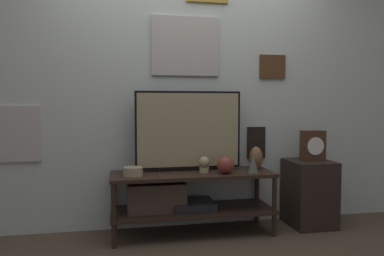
% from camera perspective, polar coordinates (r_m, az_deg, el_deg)
% --- Properties ---
extents(ground_plane, '(12.00, 12.00, 0.00)m').
position_cam_1_polar(ground_plane, '(3.14, 1.12, -17.40)').
color(ground_plane, '#4C3D2D').
extents(wall_back, '(6.40, 0.08, 2.70)m').
position_cam_1_polar(wall_back, '(3.48, -0.90, 7.37)').
color(wall_back, beige).
rests_on(wall_back, ground_plane).
extents(media_console, '(1.40, 0.47, 0.54)m').
position_cam_1_polar(media_console, '(3.27, -1.97, -10.27)').
color(media_console, black).
rests_on(media_console, ground_plane).
extents(television, '(0.94, 0.05, 0.70)m').
position_cam_1_polar(television, '(3.30, -0.54, -0.31)').
color(television, black).
rests_on(television, media_console).
extents(vase_urn_stoneware, '(0.12, 0.14, 0.21)m').
position_cam_1_polar(vase_urn_stoneware, '(3.44, 9.73, -4.51)').
color(vase_urn_stoneware, brown).
rests_on(vase_urn_stoneware, media_console).
extents(vase_round_glass, '(0.15, 0.15, 0.15)m').
position_cam_1_polar(vase_round_glass, '(3.20, 5.15, -5.61)').
color(vase_round_glass, brown).
rests_on(vase_round_glass, media_console).
extents(vase_wide_bowl, '(0.16, 0.16, 0.07)m').
position_cam_1_polar(vase_wide_bowl, '(3.12, -8.97, -6.58)').
color(vase_wide_bowl, tan).
rests_on(vase_wide_bowl, media_console).
extents(vase_slim_bronze, '(0.09, 0.09, 0.16)m').
position_cam_1_polar(vase_slim_bronze, '(3.25, 9.30, -5.34)').
color(vase_slim_bronze, '#4C5647').
rests_on(vase_slim_bronze, media_console).
extents(decorative_bust, '(0.09, 0.09, 0.14)m').
position_cam_1_polar(decorative_bust, '(3.23, 1.86, -5.55)').
color(decorative_bust, tan).
rests_on(decorative_bust, media_console).
extents(side_table, '(0.38, 0.43, 0.61)m').
position_cam_1_polar(side_table, '(3.69, 17.40, -9.41)').
color(side_table, black).
rests_on(side_table, ground_plane).
extents(mantel_clock, '(0.22, 0.11, 0.28)m').
position_cam_1_polar(mantel_clock, '(3.64, 17.93, -2.56)').
color(mantel_clock, '#422819').
rests_on(mantel_clock, side_table).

